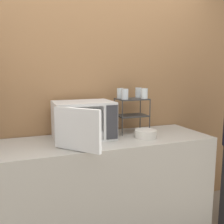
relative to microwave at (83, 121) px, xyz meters
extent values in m
cube|color=#9E7047|center=(0.20, 0.30, 0.21)|extent=(8.00, 0.06, 2.60)
cube|color=#B7B2A8|center=(0.20, -0.06, -0.63)|extent=(1.86, 0.64, 0.93)
cube|color=silver|center=(0.01, 0.02, 0.00)|extent=(0.51, 0.37, 0.33)
cube|color=#B7B2A8|center=(-0.05, -0.16, 0.00)|extent=(0.37, 0.01, 0.28)
cube|color=#333338|center=(0.21, -0.16, 0.00)|extent=(0.10, 0.01, 0.29)
cube|color=silver|center=(-0.13, -0.32, 0.00)|extent=(0.28, 0.32, 0.32)
cylinder|color=#333333|center=(0.36, -0.02, 0.00)|extent=(0.01, 0.01, 0.33)
cylinder|color=#333333|center=(0.65, -0.02, 0.00)|extent=(0.01, 0.01, 0.33)
cylinder|color=#333333|center=(0.36, 0.18, 0.00)|extent=(0.01, 0.01, 0.33)
cylinder|color=#333333|center=(0.65, 0.18, 0.00)|extent=(0.01, 0.01, 0.33)
cube|color=#333333|center=(0.50, 0.08, 0.00)|extent=(0.28, 0.20, 0.01)
cube|color=#333333|center=(0.50, 0.08, 0.16)|extent=(0.28, 0.20, 0.01)
cylinder|color=silver|center=(0.40, 0.02, 0.22)|extent=(0.06, 0.06, 0.10)
cylinder|color=silver|center=(0.60, 0.14, 0.22)|extent=(0.06, 0.06, 0.10)
cylinder|color=silver|center=(0.60, 0.02, 0.22)|extent=(0.06, 0.06, 0.10)
cylinder|color=silver|center=(0.40, 0.14, 0.22)|extent=(0.06, 0.06, 0.10)
cylinder|color=silver|center=(0.53, -0.15, -0.16)|extent=(0.11, 0.11, 0.01)
cylinder|color=silver|center=(0.53, -0.15, -0.13)|extent=(0.20, 0.20, 0.07)
camera|label=1|loc=(-0.52, -2.08, 0.41)|focal=40.00mm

